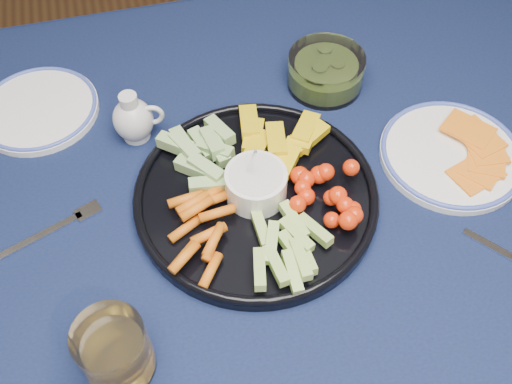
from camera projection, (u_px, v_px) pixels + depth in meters
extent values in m
cylinder|color=#50351A|center=(447.00, 120.00, 1.47)|extent=(0.07, 0.07, 0.70)
cube|color=#50351A|center=(188.00, 243.00, 0.82)|extent=(1.60, 1.00, 0.04)
cube|color=#0D1636|center=(186.00, 234.00, 0.81)|extent=(1.66, 1.06, 0.01)
cube|color=#0D1636|center=(148.00, 67.00, 1.23)|extent=(1.66, 0.01, 0.30)
cylinder|color=black|center=(256.00, 197.00, 0.83)|extent=(0.35, 0.35, 0.02)
torus|color=black|center=(256.00, 193.00, 0.82)|extent=(0.35, 0.35, 0.01)
cylinder|color=white|center=(256.00, 185.00, 0.80)|extent=(0.09, 0.09, 0.05)
cylinder|color=silver|center=(256.00, 176.00, 0.79)|extent=(0.08, 0.08, 0.01)
cylinder|color=silver|center=(137.00, 134.00, 0.91)|extent=(0.04, 0.04, 0.01)
ellipsoid|color=silver|center=(133.00, 120.00, 0.88)|extent=(0.06, 0.06, 0.07)
cylinder|color=silver|center=(129.00, 103.00, 0.85)|extent=(0.03, 0.03, 0.03)
torus|color=silver|center=(152.00, 115.00, 0.88)|extent=(0.04, 0.01, 0.04)
torus|color=#4356BC|center=(130.00, 109.00, 0.86)|extent=(0.03, 0.03, 0.00)
cylinder|color=silver|center=(326.00, 71.00, 0.96)|extent=(0.13, 0.13, 0.06)
cylinder|color=#547020|center=(325.00, 76.00, 0.96)|extent=(0.11, 0.11, 0.03)
cylinder|color=white|center=(451.00, 155.00, 0.88)|extent=(0.22, 0.22, 0.01)
torus|color=#4356BC|center=(452.00, 152.00, 0.87)|extent=(0.22, 0.22, 0.01)
cylinder|color=silver|center=(115.00, 351.00, 0.65)|extent=(0.08, 0.08, 0.10)
cylinder|color=gold|center=(119.00, 357.00, 0.67)|extent=(0.07, 0.07, 0.05)
cube|color=silver|center=(34.00, 240.00, 0.79)|extent=(0.14, 0.06, 0.00)
cube|color=silver|center=(88.00, 211.00, 0.82)|extent=(0.04, 0.03, 0.00)
cylinder|color=white|center=(39.00, 110.00, 0.94)|extent=(0.19, 0.19, 0.01)
torus|color=#4356BC|center=(38.00, 107.00, 0.93)|extent=(0.19, 0.19, 0.01)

